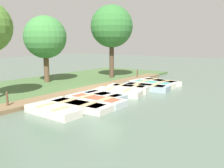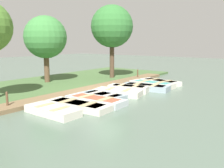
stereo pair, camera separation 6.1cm
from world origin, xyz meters
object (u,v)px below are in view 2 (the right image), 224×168
at_px(rowboat_3, 103,96).
at_px(rowboat_5, 129,88).
at_px(rowboat_0, 52,110).
at_px(rowboat_7, 152,84).
at_px(rowboat_4, 118,92).
at_px(rowboat_6, 145,87).
at_px(mooring_post_near, 7,101).
at_px(rowboat_2, 96,100).
at_px(mooring_post_far, 138,74).
at_px(park_tree_center, 112,27).
at_px(rowboat_8, 160,82).
at_px(park_tree_left, 45,37).
at_px(rowboat_1, 78,105).

xyz_separation_m(rowboat_3, rowboat_5, (0.03, 2.68, 0.05)).
relative_size(rowboat_0, rowboat_7, 0.82).
bearing_deg(rowboat_4, rowboat_6, 67.06).
distance_m(rowboat_6, mooring_post_near, 9.01).
bearing_deg(rowboat_2, rowboat_4, 93.33).
relative_size(rowboat_2, mooring_post_near, 3.85).
relative_size(rowboat_5, rowboat_6, 0.82).
height_order(rowboat_0, rowboat_7, rowboat_7).
distance_m(rowboat_7, mooring_post_near, 10.21).
relative_size(rowboat_3, mooring_post_far, 3.10).
bearing_deg(park_tree_center, rowboat_3, -57.00).
xyz_separation_m(rowboat_8, mooring_post_near, (-2.71, -11.20, 0.28)).
bearing_deg(rowboat_2, mooring_post_near, -128.09).
distance_m(rowboat_0, rowboat_5, 6.53).
xyz_separation_m(rowboat_3, park_tree_left, (-6.77, 1.40, 3.44)).
relative_size(rowboat_8, mooring_post_far, 3.79).
bearing_deg(mooring_post_near, rowboat_3, 63.58).
bearing_deg(rowboat_4, park_tree_center, 117.59).
height_order(rowboat_0, mooring_post_near, mooring_post_near).
height_order(rowboat_3, rowboat_7, rowboat_7).
bearing_deg(mooring_post_far, rowboat_8, -22.51).
bearing_deg(mooring_post_near, rowboat_8, 76.40).
xyz_separation_m(rowboat_0, rowboat_6, (0.49, 7.75, 0.01)).
relative_size(rowboat_3, rowboat_5, 1.00).
bearing_deg(park_tree_left, rowboat_3, -11.71).
distance_m(rowboat_6, rowboat_8, 2.68).
relative_size(rowboat_3, rowboat_8, 0.82).
xyz_separation_m(rowboat_3, rowboat_8, (0.41, 6.58, 0.01)).
height_order(rowboat_6, rowboat_7, rowboat_7).
bearing_deg(rowboat_0, rowboat_5, 91.23).
bearing_deg(rowboat_3, park_tree_left, 171.95).
xyz_separation_m(mooring_post_far, park_tree_left, (-4.47, -6.30, 3.15)).
distance_m(rowboat_2, park_tree_center, 9.83).
height_order(rowboat_5, rowboat_7, rowboat_5).
bearing_deg(park_tree_center, rowboat_4, -49.86).
xyz_separation_m(rowboat_7, park_tree_center, (-4.63, 1.25, 4.36)).
xyz_separation_m(rowboat_5, mooring_post_near, (-2.32, -7.30, 0.24)).
distance_m(rowboat_1, rowboat_3, 2.40).
relative_size(rowboat_1, mooring_post_near, 3.96).
distance_m(mooring_post_near, park_tree_left, 8.14).
bearing_deg(rowboat_2, rowboat_5, 93.20).
bearing_deg(mooring_post_far, rowboat_6, -52.61).
xyz_separation_m(rowboat_0, park_tree_left, (-6.88, 5.25, 3.42)).
xyz_separation_m(rowboat_5, rowboat_8, (0.39, 3.90, -0.04)).
bearing_deg(rowboat_0, park_tree_center, 113.17).
height_order(rowboat_8, park_tree_center, park_tree_center).
xyz_separation_m(rowboat_8, park_tree_left, (-7.18, -5.17, 3.43)).
distance_m(rowboat_7, park_tree_left, 8.83).
height_order(rowboat_0, rowboat_5, rowboat_5).
distance_m(rowboat_7, mooring_post_far, 3.69).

